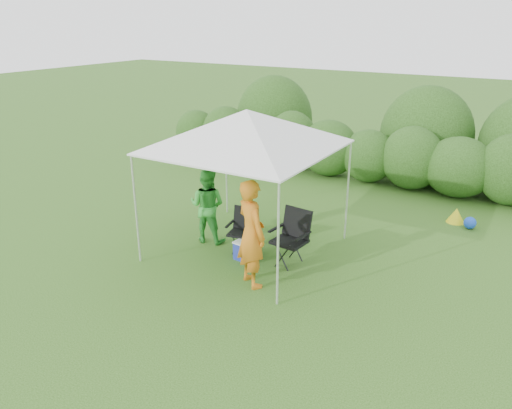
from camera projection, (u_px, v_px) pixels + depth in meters
The scene contains 10 objects.
ground at pixel (234, 259), 9.71m from camera, with size 70.00×70.00×0.00m, color #3A6720.
hedge at pixel (353, 151), 14.17m from camera, with size 12.43×1.53×1.80m.
canopy at pixel (247, 129), 9.24m from camera, with size 3.10×3.10×2.83m.
chair_right at pixel (292, 233), 9.37m from camera, with size 0.71×0.65×1.06m.
chair_left at pixel (243, 227), 9.94m from camera, with size 0.61×0.57×0.87m.
man at pixel (251, 234), 8.48m from camera, with size 0.70×0.46×1.92m, color #CB6C17.
woman at pixel (207, 206), 10.23m from camera, with size 0.76×0.59×1.57m, color green.
cooler at pixel (246, 251), 9.61m from camera, with size 0.48×0.37×0.37m.
bottle at pixel (248, 237), 9.44m from camera, with size 0.07×0.07×0.26m, color #592D0C.
lawn_toy at pixel (460, 217), 11.28m from camera, with size 0.68×0.56×0.34m.
Camera 1 is at (4.83, -7.26, 4.42)m, focal length 35.00 mm.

